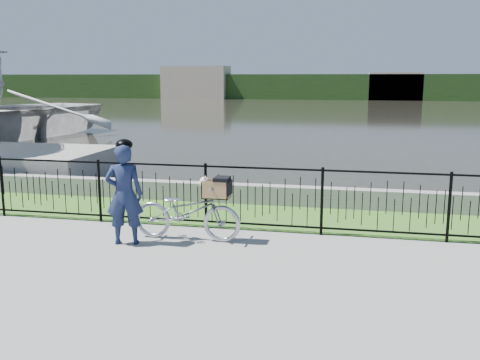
# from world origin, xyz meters

# --- Properties ---
(ground) EXTENTS (120.00, 120.00, 0.00)m
(ground) POSITION_xyz_m (0.00, 0.00, 0.00)
(ground) COLOR gray
(ground) RESTS_ON ground
(grass_strip) EXTENTS (60.00, 2.00, 0.01)m
(grass_strip) POSITION_xyz_m (0.00, 2.60, 0.00)
(grass_strip) COLOR #3A6B21
(grass_strip) RESTS_ON ground
(water) EXTENTS (120.00, 120.00, 0.00)m
(water) POSITION_xyz_m (0.00, 33.00, 0.00)
(water) COLOR black
(water) RESTS_ON ground
(quay_wall) EXTENTS (60.00, 0.30, 0.40)m
(quay_wall) POSITION_xyz_m (0.00, 3.60, 0.20)
(quay_wall) COLOR gray
(quay_wall) RESTS_ON ground
(fence) EXTENTS (14.00, 0.06, 1.15)m
(fence) POSITION_xyz_m (0.00, 1.60, 0.58)
(fence) COLOR black
(fence) RESTS_ON ground
(far_treeline) EXTENTS (120.00, 6.00, 3.00)m
(far_treeline) POSITION_xyz_m (0.00, 60.00, 1.50)
(far_treeline) COLOR #223D17
(far_treeline) RESTS_ON ground
(far_building_left) EXTENTS (8.00, 4.00, 4.00)m
(far_building_left) POSITION_xyz_m (-18.00, 58.00, 2.00)
(far_building_left) COLOR #A59584
(far_building_left) RESTS_ON ground
(far_building_right) EXTENTS (6.00, 3.00, 3.20)m
(far_building_right) POSITION_xyz_m (6.00, 58.50, 1.60)
(far_building_right) COLOR #A59584
(far_building_right) RESTS_ON ground
(bicycle_rig) EXTENTS (1.78, 0.62, 1.08)m
(bicycle_rig) POSITION_xyz_m (-1.10, 0.89, 0.48)
(bicycle_rig) COLOR #A5A8B1
(bicycle_rig) RESTS_ON ground
(cyclist) EXTENTS (0.66, 0.52, 1.67)m
(cyclist) POSITION_xyz_m (-2.01, 0.48, 0.83)
(cyclist) COLOR #172040
(cyclist) RESTS_ON ground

